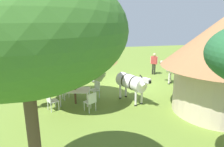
# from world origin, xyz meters

# --- Properties ---
(ground_plane) EXTENTS (36.00, 36.00, 0.00)m
(ground_plane) POSITION_xyz_m (0.00, 0.00, 0.00)
(ground_plane) COLOR olive
(thatched_hut) EXTENTS (5.05, 5.05, 4.27)m
(thatched_hut) POSITION_xyz_m (-2.63, 4.84, 2.45)
(thatched_hut) COLOR beige
(thatched_hut) RESTS_ON ground_plane
(shade_umbrella) EXTENTS (4.18, 4.18, 3.28)m
(shade_umbrella) POSITION_xyz_m (3.46, 2.48, 2.70)
(shade_umbrella) COLOR #50341F
(shade_umbrella) RESTS_ON ground_plane
(patio_dining_table) EXTENTS (1.59, 1.21, 0.74)m
(patio_dining_table) POSITION_xyz_m (3.46, 2.48, 0.66)
(patio_dining_table) COLOR silver
(patio_dining_table) RESTS_ON ground_plane
(patio_chair_east_end) EXTENTS (0.57, 0.58, 0.90)m
(patio_chair_east_end) POSITION_xyz_m (4.58, 3.02, 0.52)
(patio_chair_east_end) COLOR silver
(patio_chair_east_end) RESTS_ON ground_plane
(patio_chair_west_end) EXTENTS (0.59, 0.59, 0.90)m
(patio_chair_west_end) POSITION_xyz_m (2.82, 3.55, 0.52)
(patio_chair_west_end) COLOR silver
(patio_chair_west_end) RESTS_ON ground_plane
(patio_chair_near_lawn) EXTENTS (0.57, 0.58, 0.90)m
(patio_chair_near_lawn) POSITION_xyz_m (2.35, 1.91, 0.52)
(patio_chair_near_lawn) COLOR silver
(patio_chair_near_lawn) RESTS_ON ground_plane
(patio_chair_near_hut) EXTENTS (0.59, 0.58, 0.90)m
(patio_chair_near_hut) POSITION_xyz_m (4.05, 1.38, 0.52)
(patio_chair_near_hut) COLOR silver
(patio_chair_near_hut) RESTS_ON ground_plane
(guest_beside_umbrella) EXTENTS (0.32, 0.54, 1.58)m
(guest_beside_umbrella) POSITION_xyz_m (5.37, 2.57, 0.95)
(guest_beside_umbrella) COLOR black
(guest_beside_umbrella) RESTS_ON ground_plane
(standing_watcher) EXTENTS (0.47, 0.44, 1.64)m
(standing_watcher) POSITION_xyz_m (-2.69, -1.80, 0.99)
(standing_watcher) COLOR black
(standing_watcher) RESTS_ON ground_plane
(striped_lounge_chair) EXTENTS (0.91, 0.96, 0.63)m
(striped_lounge_chair) POSITION_xyz_m (0.26, 0.26, 0.25)
(striped_lounge_chair) COLOR teal
(striped_lounge_chair) RESTS_ON ground_plane
(zebra_nearest_camera) EXTENTS (1.21, 2.24, 1.47)m
(zebra_nearest_camera) POSITION_xyz_m (1.97, -1.55, 0.93)
(zebra_nearest_camera) COLOR silver
(zebra_nearest_camera) RESTS_ON ground_plane
(zebra_by_umbrella) EXTENTS (1.79, 1.68, 1.53)m
(zebra_by_umbrella) POSITION_xyz_m (-3.15, 0.92, 0.99)
(zebra_by_umbrella) COLOR silver
(zebra_by_umbrella) RESTS_ON ground_plane
(zebra_toward_hut) EXTENTS (1.27, 2.12, 1.55)m
(zebra_toward_hut) POSITION_xyz_m (0.67, 2.84, 1.01)
(zebra_toward_hut) COLOR silver
(zebra_toward_hut) RESTS_ON ground_plane
(acacia_tree_right_background) EXTENTS (3.63, 3.63, 4.94)m
(acacia_tree_right_background) POSITION_xyz_m (4.53, 8.21, 3.84)
(acacia_tree_right_background) COLOR brown
(acacia_tree_right_background) RESTS_ON ground_plane
(brick_patio_kerb) EXTENTS (2.80, 0.36, 0.08)m
(brick_patio_kerb) POSITION_xyz_m (3.56, -4.07, 0.04)
(brick_patio_kerb) COLOR #A36053
(brick_patio_kerb) RESTS_ON ground_plane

